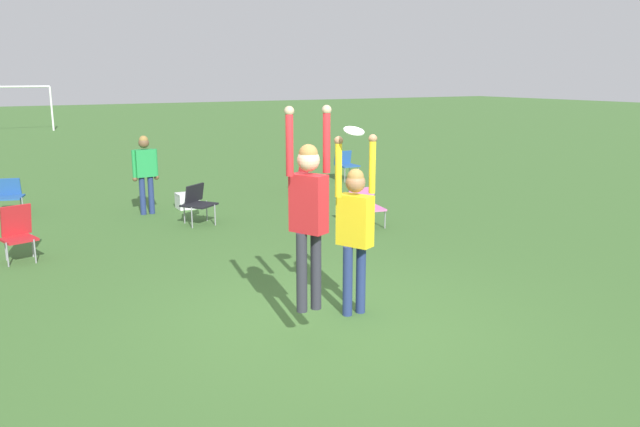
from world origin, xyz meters
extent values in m
plane|color=#3D662D|center=(0.00, 0.00, 0.00)|extent=(120.00, 120.00, 0.00)
cylinder|color=#2D2D38|center=(-0.54, -0.30, 0.79)|extent=(0.12, 0.12, 0.89)
cylinder|color=#2D2D38|center=(-0.36, -0.30, 0.79)|extent=(0.12, 0.12, 0.89)
cube|color=red|center=(-0.45, -0.30, 1.55)|extent=(0.35, 0.44, 0.63)
sphere|color=beige|center=(-0.45, -0.30, 2.02)|extent=(0.24, 0.24, 0.24)
sphere|color=olive|center=(-0.45, -0.30, 2.08)|extent=(0.21, 0.21, 0.21)
cylinder|color=red|center=(-0.67, -0.30, 2.20)|extent=(0.08, 0.08, 0.67)
sphere|color=beige|center=(-0.67, -0.30, 2.54)|extent=(0.10, 0.10, 0.10)
cylinder|color=red|center=(-0.23, -0.30, 2.20)|extent=(0.08, 0.08, 0.67)
sphere|color=beige|center=(-0.23, -0.30, 2.54)|extent=(0.10, 0.10, 0.10)
cylinder|color=navy|center=(0.30, 0.09, 0.44)|extent=(0.12, 0.12, 0.88)
cylinder|color=navy|center=(0.49, 0.09, 0.44)|extent=(0.12, 0.12, 0.88)
cube|color=yellow|center=(0.39, 0.09, 1.19)|extent=(0.36, 0.47, 0.62)
sphere|color=#9E704C|center=(0.39, 0.09, 1.65)|extent=(0.24, 0.24, 0.24)
sphere|color=olive|center=(0.39, 0.09, 1.71)|extent=(0.20, 0.20, 0.20)
cylinder|color=yellow|center=(0.16, 0.09, 1.83)|extent=(0.08, 0.08, 0.66)
sphere|color=#9E704C|center=(0.16, 0.09, 2.16)|extent=(0.10, 0.10, 0.10)
cylinder|color=yellow|center=(0.63, 0.09, 1.83)|extent=(0.08, 0.08, 0.66)
sphere|color=#9E704C|center=(0.63, 0.09, 2.16)|extent=(0.10, 0.10, 0.10)
cylinder|color=white|center=(0.22, -0.14, 2.28)|extent=(0.23, 0.23, 0.09)
cylinder|color=gray|center=(5.42, 8.34, 0.22)|extent=(0.02, 0.02, 0.44)
cylinder|color=gray|center=(5.87, 8.34, 0.22)|extent=(0.02, 0.02, 0.44)
cylinder|color=gray|center=(5.42, 8.79, 0.22)|extent=(0.02, 0.02, 0.44)
cylinder|color=gray|center=(5.87, 8.79, 0.22)|extent=(0.02, 0.02, 0.44)
cube|color=#235193|center=(5.65, 8.57, 0.42)|extent=(0.53, 0.53, 0.04)
cube|color=#235193|center=(5.65, 8.81, 0.63)|extent=(0.53, 0.10, 0.37)
cylinder|color=gray|center=(0.08, 5.36, 0.21)|extent=(0.02, 0.02, 0.41)
cylinder|color=gray|center=(0.55, 5.36, 0.21)|extent=(0.02, 0.02, 0.41)
cylinder|color=gray|center=(0.08, 5.83, 0.21)|extent=(0.02, 0.02, 0.41)
cylinder|color=gray|center=(0.55, 5.83, 0.21)|extent=(0.02, 0.02, 0.41)
cube|color=black|center=(0.31, 5.59, 0.40)|extent=(0.77, 0.77, 0.04)
cube|color=black|center=(0.31, 5.85, 0.59)|extent=(0.51, 0.40, 0.35)
cylinder|color=gray|center=(-2.66, 8.02, 0.21)|extent=(0.02, 0.02, 0.42)
cylinder|color=gray|center=(-2.66, 8.48, 0.21)|extent=(0.02, 0.02, 0.42)
cube|color=#235193|center=(-2.89, 8.25, 0.40)|extent=(0.67, 0.67, 0.04)
cube|color=#235193|center=(-2.89, 8.50, 0.60)|extent=(0.54, 0.25, 0.35)
cylinder|color=gray|center=(2.84, 3.50, 0.20)|extent=(0.02, 0.02, 0.39)
cylinder|color=gray|center=(3.31, 3.50, 0.20)|extent=(0.02, 0.02, 0.39)
cylinder|color=gray|center=(2.84, 3.97, 0.20)|extent=(0.02, 0.02, 0.39)
cylinder|color=gray|center=(3.31, 3.97, 0.20)|extent=(0.02, 0.02, 0.39)
cube|color=#C666A3|center=(3.08, 3.73, 0.37)|extent=(0.64, 0.64, 0.04)
cube|color=#C666A3|center=(3.08, 3.99, 0.57)|extent=(0.55, 0.20, 0.36)
cylinder|color=gray|center=(-3.18, 4.37, 0.19)|extent=(0.02, 0.02, 0.39)
cylinder|color=gray|center=(-2.79, 4.37, 0.19)|extent=(0.02, 0.02, 0.39)
cylinder|color=gray|center=(-3.18, 4.76, 0.19)|extent=(0.02, 0.02, 0.39)
cylinder|color=gray|center=(-2.79, 4.76, 0.19)|extent=(0.02, 0.02, 0.39)
cube|color=#B21E23|center=(-2.99, 4.56, 0.37)|extent=(0.56, 0.56, 0.04)
cube|color=#B21E23|center=(-2.99, 4.77, 0.63)|extent=(0.47, 0.24, 0.50)
cylinder|color=gray|center=(3.49, 7.06, 0.23)|extent=(0.02, 0.02, 0.45)
cylinder|color=gray|center=(3.86, 7.06, 0.23)|extent=(0.02, 0.02, 0.45)
cylinder|color=gray|center=(3.49, 7.43, 0.23)|extent=(0.02, 0.02, 0.45)
cylinder|color=gray|center=(3.86, 7.43, 0.23)|extent=(0.02, 0.02, 0.45)
cube|color=#B21E23|center=(3.67, 7.25, 0.44)|extent=(0.60, 0.60, 0.04)
cube|color=#B21E23|center=(3.67, 7.45, 0.70)|extent=(0.44, 0.33, 0.50)
cylinder|color=navy|center=(-0.42, 7.05, 0.40)|extent=(0.12, 0.12, 0.81)
cylinder|color=navy|center=(-0.24, 7.05, 0.40)|extent=(0.12, 0.12, 0.81)
cube|color=green|center=(-0.33, 7.05, 1.09)|extent=(0.41, 0.22, 0.57)
sphere|color=brown|center=(-0.33, 7.05, 1.51)|extent=(0.22, 0.22, 0.22)
sphere|color=olive|center=(-0.33, 7.05, 1.57)|extent=(0.19, 0.19, 0.19)
cylinder|color=green|center=(-0.56, 7.05, 1.07)|extent=(0.08, 0.08, 0.60)
sphere|color=brown|center=(-0.56, 7.05, 0.77)|extent=(0.10, 0.10, 0.10)
cylinder|color=green|center=(-0.11, 7.05, 1.07)|extent=(0.08, 0.08, 0.60)
sphere|color=brown|center=(-0.11, 7.05, 0.77)|extent=(0.10, 0.10, 0.10)
cube|color=white|center=(0.59, 7.20, 0.16)|extent=(0.44, 0.40, 0.32)
cube|color=silver|center=(0.59, 7.20, 0.33)|extent=(0.45, 0.41, 0.02)
cylinder|color=white|center=(0.67, 29.97, 1.15)|extent=(0.10, 0.10, 2.30)
camera|label=1|loc=(-3.59, -6.01, 2.89)|focal=35.00mm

